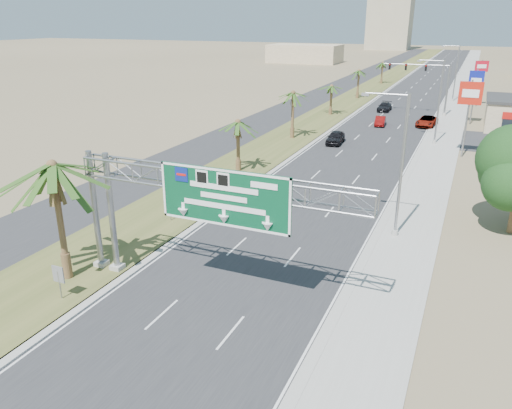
{
  "coord_description": "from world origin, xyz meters",
  "views": [
    {
      "loc": [
        11.42,
        -11.48,
        14.47
      ],
      "look_at": [
        0.44,
        13.67,
        4.2
      ],
      "focal_mm": 35.0,
      "sensor_mm": 36.0,
      "label": 1
    }
  ],
  "objects_px": {
    "car_left_lane": "(335,138)",
    "car_right_lane": "(427,121)",
    "signal_mast": "(434,84)",
    "car_mid_lane": "(380,121)",
    "sign_gantry": "(201,190)",
    "pole_sign_red_near": "(470,97)",
    "pole_sign_red_far": "(481,70)",
    "car_far": "(384,107)",
    "palm_near": "(52,166)",
    "pole_sign_blue": "(476,84)"
  },
  "relations": [
    {
      "from": "signal_mast",
      "to": "car_left_lane",
      "type": "xyz_separation_m",
      "value": [
        -8.86,
        -24.52,
        -4.09
      ]
    },
    {
      "from": "sign_gantry",
      "to": "car_mid_lane",
      "type": "relative_size",
      "value": 4.26
    },
    {
      "from": "car_right_lane",
      "to": "car_far",
      "type": "height_order",
      "value": "car_right_lane"
    },
    {
      "from": "car_far",
      "to": "car_mid_lane",
      "type": "bearing_deg",
      "value": -83.29
    },
    {
      "from": "car_mid_lane",
      "to": "pole_sign_blue",
      "type": "relative_size",
      "value": 0.51
    },
    {
      "from": "sign_gantry",
      "to": "car_right_lane",
      "type": "height_order",
      "value": "sign_gantry"
    },
    {
      "from": "palm_near",
      "to": "car_left_lane",
      "type": "height_order",
      "value": "palm_near"
    },
    {
      "from": "pole_sign_blue",
      "to": "palm_near",
      "type": "bearing_deg",
      "value": -108.99
    },
    {
      "from": "car_right_lane",
      "to": "pole_sign_red_near",
      "type": "relative_size",
      "value": 0.62
    },
    {
      "from": "car_mid_lane",
      "to": "car_far",
      "type": "distance_m",
      "value": 12.44
    },
    {
      "from": "sign_gantry",
      "to": "car_left_lane",
      "type": "height_order",
      "value": "sign_gantry"
    },
    {
      "from": "sign_gantry",
      "to": "signal_mast",
      "type": "height_order",
      "value": "signal_mast"
    },
    {
      "from": "car_left_lane",
      "to": "car_right_lane",
      "type": "distance_m",
      "value": 17.91
    },
    {
      "from": "signal_mast",
      "to": "pole_sign_blue",
      "type": "xyz_separation_m",
      "value": [
        5.95,
        -4.9,
        0.9
      ]
    },
    {
      "from": "palm_near",
      "to": "car_mid_lane",
      "type": "height_order",
      "value": "palm_near"
    },
    {
      "from": "signal_mast",
      "to": "car_right_lane",
      "type": "bearing_deg",
      "value": -87.95
    },
    {
      "from": "palm_near",
      "to": "car_left_lane",
      "type": "bearing_deg",
      "value": 82.04
    },
    {
      "from": "signal_mast",
      "to": "car_far",
      "type": "relative_size",
      "value": 2.18
    },
    {
      "from": "palm_near",
      "to": "pole_sign_red_far",
      "type": "bearing_deg",
      "value": 74.79
    },
    {
      "from": "signal_mast",
      "to": "car_right_lane",
      "type": "distance_m",
      "value": 10.04
    },
    {
      "from": "car_left_lane",
      "to": "pole_sign_blue",
      "type": "distance_m",
      "value": 25.08
    },
    {
      "from": "sign_gantry",
      "to": "car_right_lane",
      "type": "xyz_separation_m",
      "value": [
        6.56,
        52.9,
        -5.33
      ]
    },
    {
      "from": "car_mid_lane",
      "to": "sign_gantry",
      "type": "bearing_deg",
      "value": -96.83
    },
    {
      "from": "car_mid_lane",
      "to": "palm_near",
      "type": "bearing_deg",
      "value": -105.57
    },
    {
      "from": "car_far",
      "to": "sign_gantry",
      "type": "bearing_deg",
      "value": -89.42
    },
    {
      "from": "palm_near",
      "to": "car_left_lane",
      "type": "distance_m",
      "value": 40.31
    },
    {
      "from": "car_mid_lane",
      "to": "car_far",
      "type": "xyz_separation_m",
      "value": [
        -1.56,
        12.34,
        0.04
      ]
    },
    {
      "from": "car_right_lane",
      "to": "pole_sign_red_far",
      "type": "relative_size",
      "value": 0.66
    },
    {
      "from": "pole_sign_red_near",
      "to": "pole_sign_red_far",
      "type": "xyz_separation_m",
      "value": [
        0.74,
        37.44,
        -0.33
      ]
    },
    {
      "from": "pole_sign_red_far",
      "to": "car_right_lane",
      "type": "bearing_deg",
      "value": -105.73
    },
    {
      "from": "sign_gantry",
      "to": "palm_near",
      "type": "height_order",
      "value": "palm_near"
    },
    {
      "from": "car_right_lane",
      "to": "pole_sign_red_near",
      "type": "bearing_deg",
      "value": -65.93
    },
    {
      "from": "car_far",
      "to": "pole_sign_red_near",
      "type": "bearing_deg",
      "value": -63.87
    },
    {
      "from": "sign_gantry",
      "to": "car_right_lane",
      "type": "bearing_deg",
      "value": 82.93
    },
    {
      "from": "car_mid_lane",
      "to": "pole_sign_red_far",
      "type": "distance_m",
      "value": 27.22
    },
    {
      "from": "car_right_lane",
      "to": "car_far",
      "type": "relative_size",
      "value": 1.11
    },
    {
      "from": "sign_gantry",
      "to": "car_mid_lane",
      "type": "distance_m",
      "value": 51.17
    },
    {
      "from": "pole_sign_blue",
      "to": "sign_gantry",
      "type": "bearing_deg",
      "value": -102.04
    },
    {
      "from": "pole_sign_red_near",
      "to": "pole_sign_red_far",
      "type": "height_order",
      "value": "pole_sign_red_near"
    },
    {
      "from": "palm_near",
      "to": "car_far",
      "type": "distance_m",
      "value": 65.81
    },
    {
      "from": "sign_gantry",
      "to": "pole_sign_blue",
      "type": "xyz_separation_m",
      "value": [
        12.19,
        57.15,
        -0.31
      ]
    },
    {
      "from": "palm_near",
      "to": "signal_mast",
      "type": "bearing_deg",
      "value": 77.34
    },
    {
      "from": "palm_near",
      "to": "pole_sign_blue",
      "type": "bearing_deg",
      "value": 71.01
    },
    {
      "from": "car_left_lane",
      "to": "palm_near",
      "type": "bearing_deg",
      "value": -101.38
    },
    {
      "from": "signal_mast",
      "to": "car_right_lane",
      "type": "relative_size",
      "value": 1.97
    },
    {
      "from": "car_left_lane",
      "to": "car_far",
      "type": "bearing_deg",
      "value": 83.42
    },
    {
      "from": "palm_near",
      "to": "signal_mast",
      "type": "xyz_separation_m",
      "value": [
        14.37,
        63.97,
        -2.08
      ]
    },
    {
      "from": "pole_sign_red_near",
      "to": "pole_sign_blue",
      "type": "bearing_deg",
      "value": 89.2
    },
    {
      "from": "palm_near",
      "to": "pole_sign_blue",
      "type": "xyz_separation_m",
      "value": [
        20.33,
        59.07,
        -1.19
      ]
    },
    {
      "from": "car_mid_lane",
      "to": "car_far",
      "type": "bearing_deg",
      "value": 90.79
    }
  ]
}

